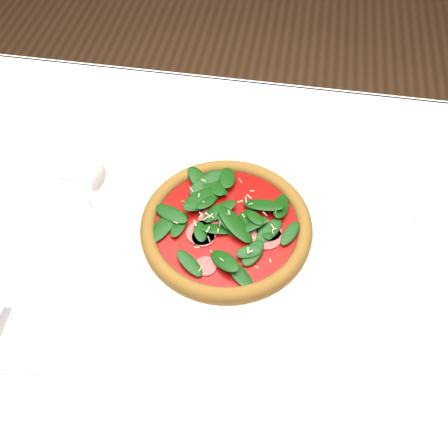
# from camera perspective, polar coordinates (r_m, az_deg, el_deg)

# --- Properties ---
(ground) EXTENTS (6.00, 6.00, 0.00)m
(ground) POSITION_cam_1_polar(r_m,az_deg,el_deg) (1.47, -2.74, -18.34)
(ground) COLOR brown
(ground) RESTS_ON ground
(dining_table) EXTENTS (1.21, 0.81, 0.75)m
(dining_table) POSITION_cam_1_polar(r_m,az_deg,el_deg) (0.87, -4.39, -5.31)
(dining_table) COLOR white
(dining_table) RESTS_ON ground
(plate) EXTENTS (0.31, 0.31, 0.01)m
(plate) POSITION_cam_1_polar(r_m,az_deg,el_deg) (0.79, 0.27, -0.79)
(plate) COLOR silver
(plate) RESTS_ON dining_table
(pizza) EXTENTS (0.29, 0.29, 0.03)m
(pizza) POSITION_cam_1_polar(r_m,az_deg,el_deg) (0.77, 0.27, -0.03)
(pizza) COLOR #9A6825
(pizza) RESTS_ON plate
(wine_glass) EXTENTS (0.08, 0.08, 0.20)m
(wine_glass) POSITION_cam_1_polar(r_m,az_deg,el_deg) (0.71, -16.46, 6.00)
(wine_glass) COLOR white
(wine_glass) RESTS_ON dining_table
(fork) EXTENTS (0.02, 0.14, 0.00)m
(fork) POSITION_cam_1_polar(r_m,az_deg,el_deg) (0.76, -24.18, -10.76)
(fork) COLOR silver
(fork) RESTS_ON napkin
(saucer_near) EXTENTS (0.15, 0.15, 0.01)m
(saucer_near) POSITION_cam_1_polar(r_m,az_deg,el_deg) (0.69, 16.21, -20.39)
(saucer_near) COLOR silver
(saucer_near) RESTS_ON dining_table
(saucer_far) EXTENTS (0.16, 0.16, 0.01)m
(saucer_far) POSITION_cam_1_polar(r_m,az_deg,el_deg) (0.87, 16.96, 3.55)
(saucer_far) COLOR silver
(saucer_far) RESTS_ON dining_table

